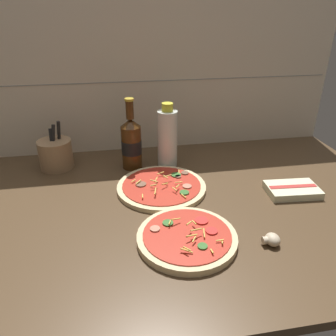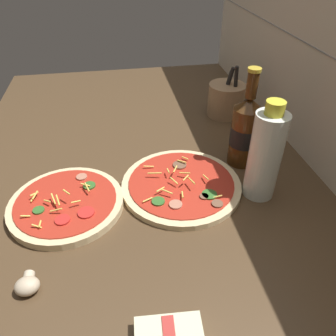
{
  "view_description": "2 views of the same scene",
  "coord_description": "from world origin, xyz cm",
  "views": [
    {
      "loc": [
        -9.2,
        -81.31,
        56.15
      ],
      "look_at": [
        6.37,
        7.61,
        11.04
      ],
      "focal_mm": 35.0,
      "sensor_mm": 36.0,
      "label": 1
    },
    {
      "loc": [
        64.25,
        -4.06,
        53.53
      ],
      "look_at": [
        1.7,
        6.97,
        6.61
      ],
      "focal_mm": 35.0,
      "sensor_mm": 36.0,
      "label": 2
    }
  ],
  "objects": [
    {
      "name": "oil_bottle",
      "position": [
        9.57,
        27.18,
        13.31
      ],
      "size": [
        7.2,
        7.2,
        23.5
      ],
      "color": "silver",
      "rests_on": "counter_slab"
    },
    {
      "name": "counter_slab",
      "position": [
        0.0,
        0.0,
        1.25
      ],
      "size": [
        160.0,
        90.0,
        2.5
      ],
      "color": "#4C3823",
      "rests_on": "ground"
    },
    {
      "name": "utensil_crock",
      "position": [
        -30.58,
        32.04,
        7.92
      ],
      "size": [
        11.83,
        11.83,
        17.14
      ],
      "color": "#9E7A56",
      "rests_on": "counter_slab"
    },
    {
      "name": "beer_bottle",
      "position": [
        -3.38,
        27.62,
        12.07
      ],
      "size": [
        7.23,
        7.23,
        25.61
      ],
      "color": "#47280F",
      "rests_on": "counter_slab"
    },
    {
      "name": "pizza_near",
      "position": [
        6.92,
        -17.07,
        3.54
      ],
      "size": [
        25.42,
        25.42,
        5.1
      ],
      "color": "beige",
      "rests_on": "counter_slab"
    },
    {
      "name": "pizza_far",
      "position": [
        4.64,
        9.7,
        3.36
      ],
      "size": [
        28.74,
        28.74,
        4.45
      ],
      "color": "beige",
      "rests_on": "counter_slab"
    },
    {
      "name": "mushroom_left",
      "position": [
        27.31,
        -22.12,
        3.98
      ],
      "size": [
        4.45,
        4.24,
        2.97
      ],
      "color": "beige",
      "rests_on": "counter_slab"
    }
  ]
}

